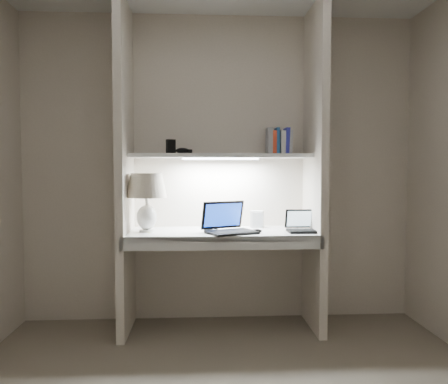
{
  "coord_description": "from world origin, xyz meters",
  "views": [
    {
      "loc": [
        -0.17,
        -2.11,
        1.25
      ],
      "look_at": [
        0.01,
        1.05,
        1.08
      ],
      "focal_mm": 35.0,
      "sensor_mm": 36.0,
      "label": 1
    }
  ],
  "objects": [
    {
      "name": "table_lamp",
      "position": [
        -0.57,
        1.2,
        1.07
      ],
      "size": [
        0.3,
        0.3,
        0.45
      ],
      "color": "white",
      "rests_on": "desk"
    },
    {
      "name": "shelf_gadget",
      "position": [
        -0.3,
        1.32,
        1.39
      ],
      "size": [
        0.13,
        0.1,
        0.05
      ],
      "primitive_type": "ellipsoid",
      "rotation": [
        0.0,
        0.0,
        0.28
      ],
      "color": "black",
      "rests_on": "shelf"
    },
    {
      "name": "laptop_netbook",
      "position": [
        0.63,
        1.16,
        0.81
      ],
      "size": [
        0.26,
        0.22,
        0.17
      ],
      "rotation": [
        0.0,
        0.0,
        0.01
      ],
      "color": "black",
      "rests_on": "desk"
    },
    {
      "name": "cable_coil",
      "position": [
        -0.07,
        1.27,
        0.78
      ],
      "size": [
        0.12,
        0.12,
        0.01
      ],
      "primitive_type": "torus",
      "rotation": [
        0.0,
        0.0,
        0.24
      ],
      "color": "black",
      "rests_on": "desk"
    },
    {
      "name": "back_wall",
      "position": [
        0.0,
        1.5,
        1.25
      ],
      "size": [
        3.2,
        0.01,
        2.5
      ],
      "primitive_type": "cube",
      "color": "beige",
      "rests_on": "floor"
    },
    {
      "name": "laptop_main",
      "position": [
        0.05,
        1.13,
        0.82
      ],
      "size": [
        0.43,
        0.41,
        0.23
      ],
      "rotation": [
        0.0,
        0.0,
        0.42
      ],
      "color": "black",
      "rests_on": "desk"
    },
    {
      "name": "alcove_panel_right",
      "position": [
        0.73,
        1.23,
        1.25
      ],
      "size": [
        0.06,
        0.55,
        2.5
      ],
      "primitive_type": "cube",
      "color": "beige",
      "rests_on": "floor"
    },
    {
      "name": "desk_apron",
      "position": [
        0.0,
        0.96,
        0.72
      ],
      "size": [
        1.46,
        0.03,
        0.1
      ],
      "primitive_type": "cube",
      "color": "silver",
      "rests_on": "desk"
    },
    {
      "name": "shelf",
      "position": [
        0.0,
        1.32,
        1.35
      ],
      "size": [
        1.4,
        0.36,
        0.03
      ],
      "primitive_type": "cube",
      "color": "silver",
      "rests_on": "back_wall"
    },
    {
      "name": "mouse",
      "position": [
        0.26,
        1.09,
        0.79
      ],
      "size": [
        0.1,
        0.07,
        0.03
      ],
      "primitive_type": "ellipsoid",
      "rotation": [
        0.0,
        0.0,
        0.25
      ],
      "color": "black",
      "rests_on": "desk"
    },
    {
      "name": "alcove_panel_left",
      "position": [
        -0.73,
        1.23,
        1.25
      ],
      "size": [
        0.06,
        0.55,
        2.5
      ],
      "primitive_type": "cube",
      "color": "beige",
      "rests_on": "floor"
    },
    {
      "name": "strip_light",
      "position": [
        0.0,
        1.32,
        1.33
      ],
      "size": [
        0.6,
        0.04,
        0.02
      ],
      "primitive_type": "cube",
      "color": "white",
      "rests_on": "shelf"
    },
    {
      "name": "book_row",
      "position": [
        0.47,
        1.38,
        1.46
      ],
      "size": [
        0.2,
        0.14,
        0.21
      ],
      "color": "#B8B8B8",
      "rests_on": "shelf"
    },
    {
      "name": "desk",
      "position": [
        0.0,
        1.23,
        0.75
      ],
      "size": [
        1.4,
        0.55,
        0.04
      ],
      "primitive_type": "cube",
      "color": "white",
      "rests_on": "alcove_panel_left"
    },
    {
      "name": "speaker",
      "position": [
        0.3,
        1.39,
        0.84
      ],
      "size": [
        0.12,
        0.1,
        0.14
      ],
      "primitive_type": "cube",
      "rotation": [
        0.0,
        0.0,
        -0.34
      ],
      "color": "silver",
      "rests_on": "desk"
    },
    {
      "name": "shelf_box",
      "position": [
        -0.39,
        1.35,
        1.42
      ],
      "size": [
        0.08,
        0.07,
        0.11
      ],
      "primitive_type": "cube",
      "rotation": [
        0.0,
        0.0,
        0.38
      ],
      "color": "black",
      "rests_on": "shelf"
    },
    {
      "name": "sticky_note",
      "position": [
        -0.56,
        1.18,
        0.77
      ],
      "size": [
        0.08,
        0.08,
        0.0
      ],
      "primitive_type": "cube",
      "rotation": [
        0.0,
        0.0,
        -0.28
      ],
      "color": "yellow",
      "rests_on": "desk"
    }
  ]
}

